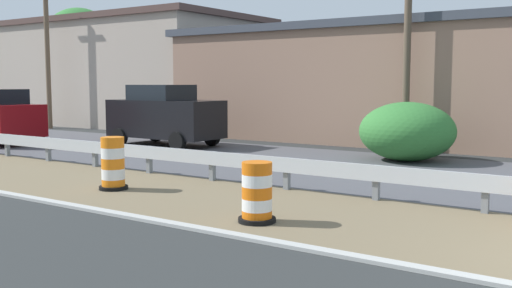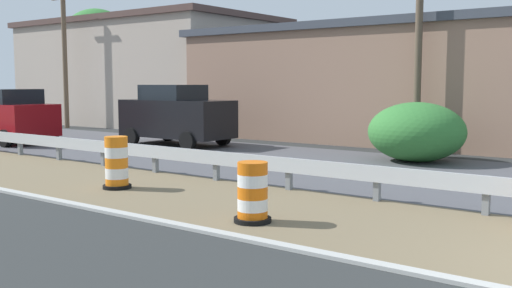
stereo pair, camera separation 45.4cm
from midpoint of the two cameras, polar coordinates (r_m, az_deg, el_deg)
name	(u,v)px [view 2 (the right image)]	position (r m, az deg, el deg)	size (l,w,h in m)	color
traffic_barrel_close	(253,195)	(9.74, 1.00, -5.02)	(0.63, 0.63, 1.01)	orange
traffic_barrel_mid	(117,165)	(13.13, -12.47, -2.01)	(0.63, 0.63, 1.15)	orange
car_lead_near_lane	(9,116)	(24.38, -22.41, 2.54)	(2.19, 4.14, 2.08)	maroon
car_trailing_near_lane	(176,115)	(21.89, -7.19, 2.81)	(2.12, 4.36, 2.24)	black
roadside_shop_near	(378,83)	(25.22, 12.28, 5.86)	(7.99, 15.21, 4.61)	#93705B
roadside_shop_far	(149,72)	(34.17, -10.01, 6.89)	(8.44, 14.61, 5.79)	#AD9E8E
utility_pole_near	(419,25)	(20.01, 16.25, 11.06)	(0.24, 1.80, 8.02)	brown
utility_pole_mid	(65,56)	(31.55, -17.75, 8.20)	(0.24, 1.80, 7.07)	brown
bush_roadside	(417,132)	(17.88, 16.09, 1.14)	(2.83, 2.83, 1.76)	#337533
tree_roadside	(97,41)	(35.19, -14.90, 9.73)	(3.94, 3.94, 6.53)	#4C3D2D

